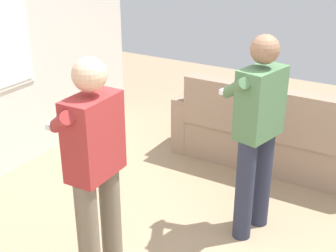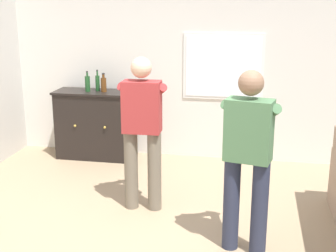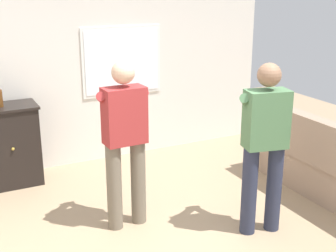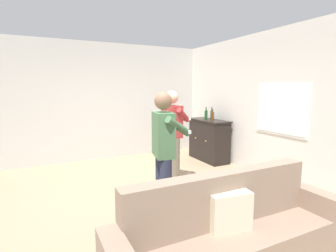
{
  "view_description": "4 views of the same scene",
  "coord_description": "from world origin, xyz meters",
  "views": [
    {
      "loc": [
        -2.35,
        -1.05,
        2.41
      ],
      "look_at": [
        0.11,
        0.41,
        1.16
      ],
      "focal_mm": 50.0,
      "sensor_mm": 36.0,
      "label": 1
    },
    {
      "loc": [
        0.91,
        -3.91,
        2.26
      ],
      "look_at": [
        0.09,
        0.4,
        1.06
      ],
      "focal_mm": 50.0,
      "sensor_mm": 36.0,
      "label": 2
    },
    {
      "loc": [
        -1.81,
        -3.24,
        2.4
      ],
      "look_at": [
        0.12,
        0.57,
        1.05
      ],
      "focal_mm": 50.0,
      "sensor_mm": 36.0,
      "label": 3
    },
    {
      "loc": [
        3.75,
        -1.33,
        1.72
      ],
      "look_at": [
        -0.02,
        0.55,
        1.11
      ],
      "focal_mm": 28.0,
      "sensor_mm": 36.0,
      "label": 4
    }
  ],
  "objects": [
    {
      "name": "couch",
      "position": [
        2.01,
        0.19,
        0.35
      ],
      "size": [
        0.57,
        2.36,
        0.94
      ],
      "color": "gray",
      "rests_on": "ground"
    },
    {
      "name": "person_standing_right",
      "position": [
        0.87,
        0.05,
        0.94
      ],
      "size": [
        0.54,
        0.51,
        1.68
      ],
      "color": "#282D42",
      "rests_on": "ground"
    },
    {
      "name": "person_standing_left",
      "position": [
        -0.26,
        0.75,
        0.94
      ],
      "size": [
        0.56,
        0.48,
        1.68
      ],
      "color": "#6B6051",
      "rests_on": "ground"
    }
  ]
}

